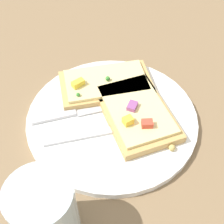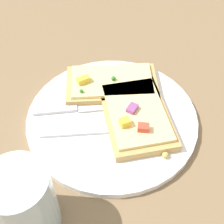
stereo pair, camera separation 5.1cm
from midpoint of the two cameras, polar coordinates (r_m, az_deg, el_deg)
ground_plane at (r=0.53m, az=-2.77°, el=-1.72°), size 4.00×4.00×0.00m
plate at (r=0.52m, az=-2.79°, el=-1.30°), size 0.28×0.28×0.01m
fork at (r=0.50m, az=-1.93°, el=-3.31°), size 0.21×0.06×0.01m
knife at (r=0.53m, az=-8.53°, el=-0.02°), size 0.20×0.07×0.01m
pizza_slice_main at (r=0.51m, az=1.59°, el=0.25°), size 0.15×0.18×0.03m
pizza_slice_corner at (r=0.56m, az=-3.79°, el=5.04°), size 0.17×0.12×0.03m
crumb_scatter at (r=0.48m, az=5.97°, el=-5.66°), size 0.10×0.08×0.01m
drinking_glass at (r=0.40m, az=-15.92°, el=-17.74°), size 0.08×0.08×0.11m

